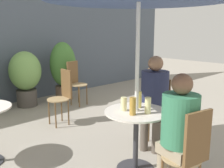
{
  "coord_description": "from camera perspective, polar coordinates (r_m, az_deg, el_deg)",
  "views": [
    {
      "loc": [
        -2.29,
        -1.85,
        1.62
      ],
      "look_at": [
        -0.16,
        0.42,
        0.96
      ],
      "focal_mm": 42.0,
      "sensor_mm": 36.0,
      "label": 1
    }
  ],
  "objects": [
    {
      "name": "bistro_chair_3",
      "position": [
        4.69,
        9.91,
        -1.32
      ],
      "size": [
        0.38,
        0.37,
        0.94
      ],
      "rotation": [
        0.0,
        0.0,
        1.66
      ],
      "color": "#997F56",
      "rests_on": "ground_plane"
    },
    {
      "name": "seated_person_0",
      "position": [
        2.53,
        14.28,
        -9.02
      ],
      "size": [
        0.35,
        0.38,
        1.24
      ],
      "rotation": [
        0.0,
        0.0,
        2.96
      ],
      "color": "gray",
      "rests_on": "ground_plane"
    },
    {
      "name": "potted_plant_2",
      "position": [
        6.12,
        -10.61,
        3.52
      ],
      "size": [
        0.59,
        0.59,
        1.33
      ],
      "color": "brown",
      "rests_on": "ground_plane"
    },
    {
      "name": "bistro_chair_0",
      "position": [
        2.51,
        16.58,
        -13.63
      ],
      "size": [
        0.38,
        0.4,
        0.94
      ],
      "rotation": [
        0.0,
        0.0,
        -3.33
      ],
      "color": "#997F56",
      "rests_on": "ground_plane"
    },
    {
      "name": "beer_glass_0",
      "position": [
        2.96,
        2.58,
        -4.34
      ],
      "size": [
        0.07,
        0.07,
        0.16
      ],
      "color": "beige",
      "rests_on": "cafe_table_near"
    },
    {
      "name": "bistro_chair_4",
      "position": [
        4.55,
        -10.67,
        -1.78
      ],
      "size": [
        0.38,
        0.37,
        0.94
      ],
      "rotation": [
        0.0,
        0.0,
        4.64
      ],
      "color": "#997F56",
      "rests_on": "ground_plane"
    },
    {
      "name": "seated_person_1",
      "position": [
        3.54,
        9.18,
        -2.47
      ],
      "size": [
        0.43,
        0.41,
        1.28
      ],
      "rotation": [
        0.0,
        0.0,
        -1.23
      ],
      "color": "brown",
      "rests_on": "ground_plane"
    },
    {
      "name": "bistro_chair_2",
      "position": [
        5.68,
        -7.99,
        1.05
      ],
      "size": [
        0.38,
        0.4,
        0.94
      ],
      "rotation": [
        0.0,
        0.0,
        0.2
      ],
      "color": "#997F56",
      "rests_on": "ground_plane"
    },
    {
      "name": "beer_glass_3",
      "position": [
        3.08,
        5.91,
        -3.39
      ],
      "size": [
        0.06,
        0.06,
        0.19
      ],
      "color": "#DBC65B",
      "rests_on": "cafe_table_near"
    },
    {
      "name": "bistro_chair_1",
      "position": [
        3.72,
        9.79,
        -4.82
      ],
      "size": [
        0.41,
        0.4,
        0.94
      ],
      "rotation": [
        0.0,
        0.0,
        -1.23
      ],
      "color": "#997F56",
      "rests_on": "ground_plane"
    },
    {
      "name": "beer_glass_1",
      "position": [
        2.81,
        4.53,
        -4.83
      ],
      "size": [
        0.07,
        0.07,
        0.19
      ],
      "color": "#B28433",
      "rests_on": "cafe_table_near"
    },
    {
      "name": "storefront_wall",
      "position": [
        6.11,
        -21.6,
        9.99
      ],
      "size": [
        10.0,
        0.06,
        3.0
      ],
      "color": "#4C5666",
      "rests_on": "ground_plane"
    },
    {
      "name": "potted_plant_1",
      "position": [
        5.79,
        -18.34,
        1.9
      ],
      "size": [
        0.66,
        0.66,
        1.17
      ],
      "color": "#47423D",
      "rests_on": "ground_plane"
    },
    {
      "name": "beer_glass_2",
      "position": [
        2.88,
        7.81,
        -4.64
      ],
      "size": [
        0.07,
        0.07,
        0.18
      ],
      "color": "beige",
      "rests_on": "cafe_table_near"
    },
    {
      "name": "ground_plane",
      "position": [
        3.36,
        7.16,
        -16.99
      ],
      "size": [
        20.0,
        20.0,
        0.0
      ],
      "primitive_type": "plane",
      "color": "gray"
    },
    {
      "name": "cafe_table_near",
      "position": [
        3.04,
        5.25,
        -9.35
      ],
      "size": [
        0.72,
        0.72,
        0.71
      ],
      "color": "#2D2D33",
      "rests_on": "ground_plane"
    }
  ]
}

